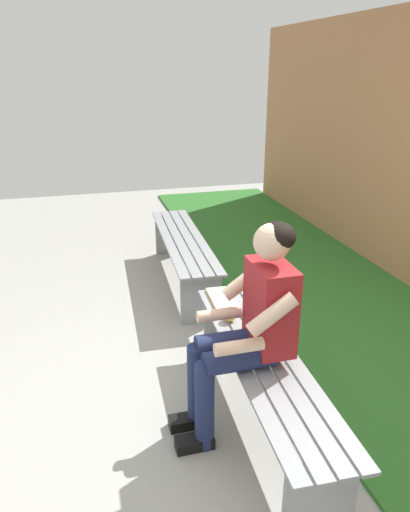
{
  "coord_description": "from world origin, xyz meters",
  "views": [
    {
      "loc": [
        -2.18,
        0.94,
        2.03
      ],
      "look_at": [
        0.74,
        0.15,
        0.83
      ],
      "focal_mm": 33.52,
      "sensor_mm": 36.0,
      "label": 1
    }
  ],
  "objects_px": {
    "bench_far": "(183,249)",
    "book_open": "(222,301)",
    "bench_near": "(263,372)",
    "apple": "(230,316)",
    "person_seated": "(249,323)"
  },
  "relations": [
    {
      "from": "bench_far",
      "to": "person_seated",
      "type": "distance_m",
      "value": 2.15
    },
    {
      "from": "person_seated",
      "to": "book_open",
      "type": "bearing_deg",
      "value": -5.64
    },
    {
      "from": "bench_near",
      "to": "book_open",
      "type": "relative_size",
      "value": 4.43
    },
    {
      "from": "bench_far",
      "to": "book_open",
      "type": "bearing_deg",
      "value": 178.67
    },
    {
      "from": "book_open",
      "to": "apple",
      "type": "bearing_deg",
      "value": 175.2
    },
    {
      "from": "bench_near",
      "to": "person_seated",
      "type": "distance_m",
      "value": 0.36
    },
    {
      "from": "bench_near",
      "to": "apple",
      "type": "distance_m",
      "value": 0.46
    },
    {
      "from": "bench_near",
      "to": "bench_far",
      "type": "distance_m",
      "value": 2.11
    },
    {
      "from": "bench_near",
      "to": "book_open",
      "type": "distance_m",
      "value": 0.71
    },
    {
      "from": "bench_far",
      "to": "apple",
      "type": "distance_m",
      "value": 1.69
    },
    {
      "from": "person_seated",
      "to": "bench_far",
      "type": "bearing_deg",
      "value": -2.78
    },
    {
      "from": "apple",
      "to": "bench_far",
      "type": "bearing_deg",
      "value": -2.31
    },
    {
      "from": "bench_near",
      "to": "person_seated",
      "type": "bearing_deg",
      "value": 96.27
    },
    {
      "from": "person_seated",
      "to": "book_open",
      "type": "height_order",
      "value": "person_seated"
    },
    {
      "from": "bench_far",
      "to": "book_open",
      "type": "height_order",
      "value": "book_open"
    }
  ]
}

